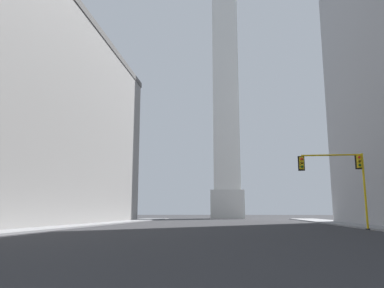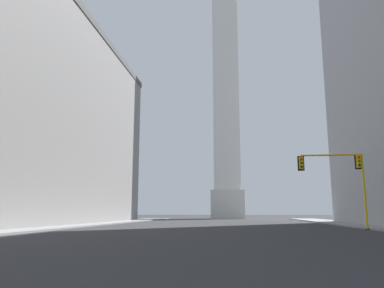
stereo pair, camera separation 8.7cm
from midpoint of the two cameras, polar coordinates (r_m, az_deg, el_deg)
sidewalk_left at (r=36.59m, az=-21.77°, el=-11.79°), size 5.00×99.42×0.15m
obelisk at (r=92.61m, az=5.17°, el=12.60°), size 7.36×7.36×78.05m
traffic_light_mid_right at (r=35.00m, az=21.86°, el=-3.85°), size 5.63×0.50×6.49m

